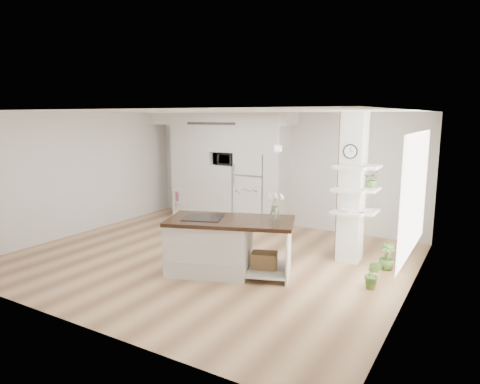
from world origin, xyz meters
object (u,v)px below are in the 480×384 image
object	(u,v)px
refrigerator	(253,189)
floor_plant_a	(373,275)
bookshelf	(187,204)
kitchen_island	(217,244)

from	to	relation	value
refrigerator	floor_plant_a	xyz separation A→B (m)	(3.52, -2.63, -0.64)
bookshelf	floor_plant_a	size ratio (longest dim) A/B	1.51
kitchen_island	bookshelf	size ratio (longest dim) A/B	3.24
refrigerator	kitchen_island	bearing A→B (deg)	-71.81
floor_plant_a	refrigerator	bearing A→B (deg)	143.32
kitchen_island	floor_plant_a	size ratio (longest dim) A/B	4.90
kitchen_island	bookshelf	bearing A→B (deg)	114.14
bookshelf	kitchen_island	bearing A→B (deg)	-67.82
refrigerator	kitchen_island	xyz separation A→B (m)	(1.06, -3.22, -0.39)
refrigerator	bookshelf	bearing A→B (deg)	-174.79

